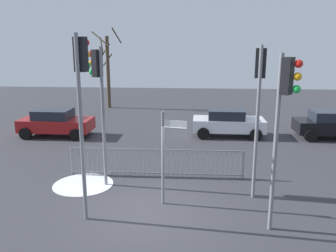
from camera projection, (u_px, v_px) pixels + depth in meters
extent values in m
plane|color=#38383D|center=(146.00, 210.00, 10.53)|extent=(60.00, 60.00, 0.00)
cylinder|color=slate|center=(257.00, 125.00, 10.88)|extent=(0.11, 0.11, 4.87)
cube|color=black|center=(261.00, 63.00, 10.61)|extent=(0.35, 0.27, 0.90)
sphere|color=red|center=(261.00, 53.00, 10.77)|extent=(0.20, 0.20, 0.20)
sphere|color=orange|center=(261.00, 63.00, 10.84)|extent=(0.20, 0.20, 0.20)
sphere|color=green|center=(260.00, 72.00, 10.91)|extent=(0.20, 0.20, 0.20)
cylinder|color=slate|center=(275.00, 146.00, 8.94)|extent=(0.11, 0.11, 4.68)
cube|color=black|center=(287.00, 76.00, 8.43)|extent=(0.36, 0.39, 0.90)
sphere|color=red|center=(299.00, 64.00, 8.21)|extent=(0.20, 0.20, 0.20)
sphere|color=orange|center=(298.00, 77.00, 8.28)|extent=(0.20, 0.20, 0.20)
sphere|color=green|center=(297.00, 89.00, 8.35)|extent=(0.20, 0.20, 0.20)
cylinder|color=slate|center=(103.00, 119.00, 11.90)|extent=(0.11, 0.11, 4.81)
cube|color=black|center=(97.00, 63.00, 11.56)|extent=(0.34, 0.39, 0.90)
sphere|color=red|center=(91.00, 54.00, 11.62)|extent=(0.20, 0.20, 0.20)
sphere|color=orange|center=(92.00, 63.00, 11.69)|extent=(0.20, 0.20, 0.20)
sphere|color=green|center=(92.00, 72.00, 11.76)|extent=(0.20, 0.20, 0.20)
cylinder|color=slate|center=(81.00, 131.00, 9.43)|extent=(0.11, 0.11, 5.17)
cube|color=black|center=(81.00, 54.00, 9.11)|extent=(0.37, 0.31, 0.90)
sphere|color=red|center=(86.00, 43.00, 9.27)|extent=(0.20, 0.20, 0.20)
sphere|color=orange|center=(86.00, 54.00, 9.33)|extent=(0.20, 0.20, 0.20)
sphere|color=green|center=(87.00, 66.00, 9.40)|extent=(0.20, 0.20, 0.20)
cylinder|color=slate|center=(163.00, 159.00, 10.64)|extent=(0.09, 0.09, 2.94)
cube|color=white|center=(175.00, 124.00, 10.27)|extent=(0.69, 0.19, 0.22)
cube|color=slate|center=(156.00, 150.00, 13.00)|extent=(6.48, 0.11, 0.04)
cube|color=slate|center=(156.00, 173.00, 13.22)|extent=(6.48, 0.11, 0.04)
cylinder|color=slate|center=(74.00, 161.00, 13.33)|extent=(0.02, 0.02, 1.05)
cylinder|color=slate|center=(79.00, 161.00, 13.32)|extent=(0.02, 0.02, 1.05)
cylinder|color=slate|center=(83.00, 161.00, 13.30)|extent=(0.02, 0.02, 1.05)
cylinder|color=slate|center=(88.00, 162.00, 13.29)|extent=(0.02, 0.02, 1.05)
cylinder|color=slate|center=(92.00, 162.00, 13.28)|extent=(0.02, 0.02, 1.05)
cylinder|color=slate|center=(97.00, 162.00, 13.27)|extent=(0.02, 0.02, 1.05)
cylinder|color=slate|center=(102.00, 162.00, 13.26)|extent=(0.02, 0.02, 1.05)
cylinder|color=slate|center=(106.00, 162.00, 13.25)|extent=(0.02, 0.02, 1.05)
cylinder|color=slate|center=(111.00, 162.00, 13.23)|extent=(0.02, 0.02, 1.05)
cylinder|color=slate|center=(116.00, 162.00, 13.22)|extent=(0.02, 0.02, 1.05)
cylinder|color=slate|center=(121.00, 162.00, 13.21)|extent=(0.02, 0.02, 1.05)
cylinder|color=slate|center=(125.00, 162.00, 13.20)|extent=(0.02, 0.02, 1.05)
cylinder|color=slate|center=(130.00, 162.00, 13.19)|extent=(0.02, 0.02, 1.05)
cylinder|color=slate|center=(135.00, 163.00, 13.18)|extent=(0.02, 0.02, 1.05)
cylinder|color=slate|center=(139.00, 163.00, 13.16)|extent=(0.02, 0.02, 1.05)
cylinder|color=slate|center=(144.00, 163.00, 13.15)|extent=(0.02, 0.02, 1.05)
cylinder|color=slate|center=(149.00, 163.00, 13.14)|extent=(0.02, 0.02, 1.05)
cylinder|color=slate|center=(154.00, 163.00, 13.13)|extent=(0.02, 0.02, 1.05)
cylinder|color=slate|center=(158.00, 163.00, 13.12)|extent=(0.02, 0.02, 1.05)
cylinder|color=slate|center=(163.00, 163.00, 13.11)|extent=(0.02, 0.02, 1.05)
cylinder|color=slate|center=(168.00, 163.00, 13.09)|extent=(0.02, 0.02, 1.05)
cylinder|color=slate|center=(173.00, 163.00, 13.08)|extent=(0.02, 0.02, 1.05)
cylinder|color=slate|center=(178.00, 164.00, 13.07)|extent=(0.02, 0.02, 1.05)
cylinder|color=slate|center=(182.00, 164.00, 13.06)|extent=(0.02, 0.02, 1.05)
cylinder|color=slate|center=(187.00, 164.00, 13.05)|extent=(0.02, 0.02, 1.05)
cylinder|color=slate|center=(192.00, 164.00, 13.04)|extent=(0.02, 0.02, 1.05)
cylinder|color=slate|center=(197.00, 164.00, 13.02)|extent=(0.02, 0.02, 1.05)
cylinder|color=slate|center=(202.00, 164.00, 13.01)|extent=(0.02, 0.02, 1.05)
cylinder|color=slate|center=(207.00, 164.00, 13.00)|extent=(0.02, 0.02, 1.05)
cylinder|color=slate|center=(211.00, 164.00, 12.99)|extent=(0.02, 0.02, 1.05)
cylinder|color=slate|center=(216.00, 164.00, 12.98)|extent=(0.02, 0.02, 1.05)
cylinder|color=slate|center=(221.00, 165.00, 12.97)|extent=(0.02, 0.02, 1.05)
cylinder|color=slate|center=(226.00, 165.00, 12.95)|extent=(0.02, 0.02, 1.05)
cylinder|color=slate|center=(231.00, 165.00, 12.94)|extent=(0.02, 0.02, 1.05)
cylinder|color=slate|center=(236.00, 165.00, 12.93)|extent=(0.02, 0.02, 1.05)
cylinder|color=slate|center=(241.00, 165.00, 12.92)|extent=(0.02, 0.02, 1.05)
cylinder|color=slate|center=(72.00, 161.00, 13.33)|extent=(0.06, 0.06, 1.05)
cylinder|color=slate|center=(243.00, 165.00, 12.91)|extent=(0.06, 0.06, 1.05)
cube|color=silver|center=(228.00, 124.00, 18.90)|extent=(3.82, 1.74, 0.65)
cube|color=#1E232D|center=(226.00, 114.00, 18.78)|extent=(1.92, 1.52, 0.55)
cylinder|color=black|center=(251.00, 127.00, 19.68)|extent=(0.64, 0.23, 0.64)
cylinder|color=black|center=(256.00, 135.00, 18.03)|extent=(0.64, 0.23, 0.64)
cylinder|color=black|center=(203.00, 126.00, 19.91)|extent=(0.64, 0.23, 0.64)
cylinder|color=black|center=(203.00, 134.00, 18.26)|extent=(0.64, 0.23, 0.64)
cube|color=black|center=(332.00, 126.00, 18.45)|extent=(3.81, 1.71, 0.65)
cube|color=#1E232D|center=(330.00, 116.00, 18.33)|extent=(1.91, 1.51, 0.55)
cylinder|color=black|center=(301.00, 128.00, 19.44)|extent=(0.64, 0.22, 0.64)
cylinder|color=black|center=(311.00, 136.00, 17.79)|extent=(0.64, 0.22, 0.64)
cube|color=maroon|center=(57.00, 125.00, 18.88)|extent=(3.82, 1.75, 0.65)
cube|color=#1E232D|center=(53.00, 114.00, 18.76)|extent=(1.92, 1.52, 0.55)
cylinder|color=black|center=(86.00, 127.00, 19.66)|extent=(0.64, 0.23, 0.64)
cylinder|color=black|center=(76.00, 135.00, 18.01)|extent=(0.64, 0.23, 0.64)
cylinder|color=black|center=(40.00, 126.00, 19.89)|extent=(0.64, 0.23, 0.64)
cylinder|color=black|center=(26.00, 134.00, 18.24)|extent=(0.64, 0.23, 0.64)
cylinder|color=#473828|center=(108.00, 73.00, 26.96)|extent=(0.27, 0.27, 5.48)
cylinder|color=#473828|center=(108.00, 60.00, 27.07)|extent=(0.75, 0.28, 0.96)
cylinder|color=#473828|center=(105.00, 50.00, 26.87)|extent=(0.69, 0.55, 1.02)
cylinder|color=#473828|center=(100.00, 39.00, 25.75)|extent=(1.45, 0.73, 1.11)
cylinder|color=#473828|center=(102.00, 45.00, 26.35)|extent=(0.46, 0.85, 1.21)
cylinder|color=#473828|center=(117.00, 36.00, 26.13)|extent=(0.40, 1.66, 1.12)
cylinder|color=white|center=(83.00, 184.00, 12.45)|extent=(2.12, 2.12, 0.01)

